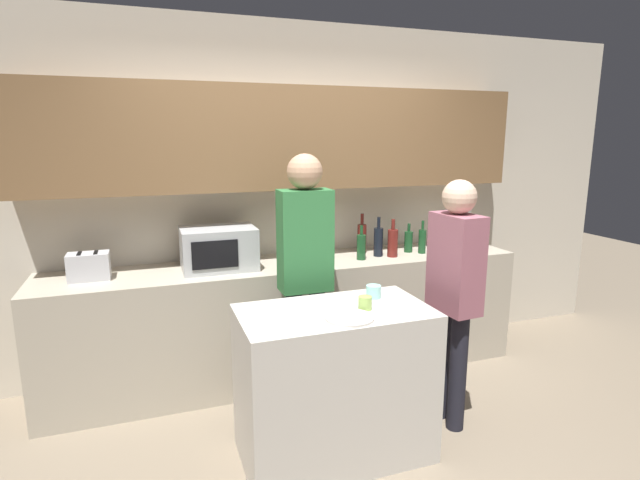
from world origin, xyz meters
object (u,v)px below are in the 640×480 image
Objects in this scene: bottle_1 at (362,238)px; bottle_2 at (378,241)px; potted_plant at (463,225)px; bottle_0 at (361,246)px; plate_on_island at (350,318)px; microwave at (218,248)px; cup_1 at (373,292)px; bottle_6 at (422,241)px; bottle_4 at (392,240)px; bottle_5 at (408,241)px; person_center at (454,284)px; toaster at (89,266)px; bottle_3 at (393,242)px; cup_0 at (365,303)px; person_left at (305,261)px.

bottle_2 is (0.08, -0.15, -0.00)m from bottle_1.
bottle_0 is at bearing -174.33° from potted_plant.
microwave is at bearing 112.60° from plate_on_island.
plate_on_island is 2.89× the size of cup_1.
microwave reaches higher than bottle_6.
plate_on_island is at bearing -67.40° from microwave.
bottle_4 is 1.62m from plate_on_island.
cup_1 is (0.78, -0.94, -0.13)m from microwave.
cup_1 is at bearing -110.55° from bottle_1.
person_center is (-0.24, -1.01, -0.06)m from bottle_5.
bottle_6 is (1.63, -0.07, -0.05)m from microwave.
bottle_4 is at bearing 2.51° from toaster.
toaster is at bearing 177.60° from bottle_3.
bottle_3 reaches higher than bottle_0.
bottle_0 is 1.26m from plate_on_island.
cup_0 is at bearing -133.37° from bottle_6.
bottle_0 is (1.08, -0.10, -0.05)m from microwave.
person_center is (0.06, -0.96, -0.09)m from bottle_2.
bottle_1 is (2.03, 0.11, 0.03)m from toaster.
bottle_3 is at bearing -153.30° from bottle_5.
person_center reaches higher than bottle_2.
plate_on_island is at bearing -141.86° from potted_plant.
plate_on_island is at bearing -41.87° from toaster.
bottle_2 is 3.49× the size of cup_1.
toaster is 2.30m from bottle_4.
bottle_6 is at bearing -2.30° from microwave.
person_left is at bearing -159.19° from bottle_6.
microwave is 1.66× the size of bottle_2.
bottle_0 is 0.56m from bottle_6.
bottle_4 is at bearing 57.26° from cup_1.
bottle_0 is 0.90m from cup_1.
microwave is 1.18m from bottle_1.
person_left is (-0.76, -0.46, 0.02)m from bottle_2.
bottle_1 is 1.46× the size of bottle_4.
potted_plant is 0.72m from bottle_3.
bottle_4 is at bearing 35.19° from bottle_2.
person_center is (1.30, -1.00, -0.12)m from microwave.
bottle_3 reaches higher than cup_0.
cup_1 is at bearing -109.36° from bottle_0.
potted_plant is 1.80m from cup_0.
microwave is 0.30× the size of person_left.
bottle_1 reaches higher than plate_on_island.
potted_plant is 1.22× the size of bottle_1.
bottle_1 is 0.91m from person_left.
plate_on_island is 0.15× the size of person_left.
cup_1 is at bearing -134.29° from bottle_6.
bottle_3 is at bearing -2.40° from toaster.
person_left is (-0.68, -0.61, 0.01)m from bottle_1.
microwave is at bearing 178.25° from bottle_2.
person_center is at bearing -92.78° from bottle_3.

